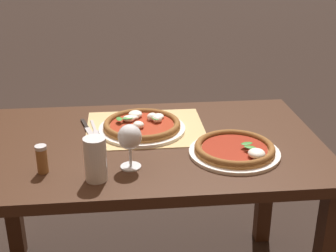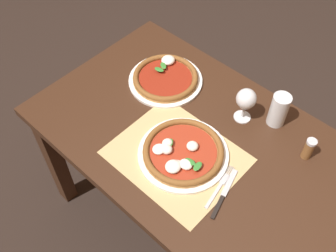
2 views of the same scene
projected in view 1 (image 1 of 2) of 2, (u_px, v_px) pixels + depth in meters
name	position (u px, v px, depth m)	size (l,w,h in m)	color
dining_table	(144.00, 167.00, 1.81)	(1.34, 0.81, 0.74)	#382114
paper_placemat	(145.00, 128.00, 1.88)	(0.47, 0.39, 0.00)	tan
pizza_near	(142.00, 125.00, 1.85)	(0.34, 0.34, 0.05)	white
pizza_far	(235.00, 150.00, 1.66)	(0.32, 0.32, 0.05)	white
wine_glass	(130.00, 139.00, 1.53)	(0.08, 0.08, 0.16)	silver
pint_glass	(96.00, 160.00, 1.47)	(0.07, 0.07, 0.15)	silver
fork	(95.00, 130.00, 1.85)	(0.05, 0.20, 0.00)	#B7B7BC
knife	(88.00, 129.00, 1.86)	(0.07, 0.21, 0.01)	black
pepper_shaker	(42.00, 159.00, 1.52)	(0.04, 0.04, 0.10)	brown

